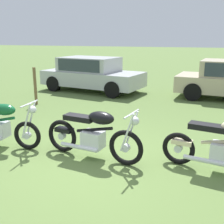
% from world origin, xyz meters
% --- Properties ---
extents(ground_plane, '(120.00, 120.00, 0.00)m').
position_xyz_m(ground_plane, '(0.00, 0.00, 0.00)').
color(ground_plane, '#567038').
extents(motorcycle_black, '(2.07, 0.64, 1.02)m').
position_xyz_m(motorcycle_black, '(-0.05, 0.12, 0.48)').
color(motorcycle_black, black).
rests_on(motorcycle_black, ground).
extents(motorcycle_cream, '(2.08, 0.68, 1.02)m').
position_xyz_m(motorcycle_cream, '(2.27, 0.29, 0.49)').
color(motorcycle_cream, black).
rests_on(motorcycle_cream, ground).
extents(car_silver, '(4.51, 2.43, 1.43)m').
position_xyz_m(car_silver, '(-2.93, 6.47, 0.80)').
color(car_silver, '#B2B5BA').
rests_on(car_silver, ground).
extents(fence_post_wooden, '(0.10, 0.10, 1.27)m').
position_xyz_m(fence_post_wooden, '(-3.70, 3.53, 0.64)').
color(fence_post_wooden, brown).
rests_on(fence_post_wooden, ground).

